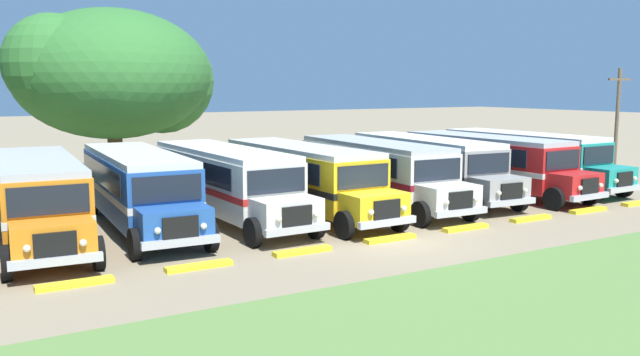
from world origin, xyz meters
TOP-DOWN VIEW (x-y plane):
  - ground_plane at (0.00, 0.00)m, footprint 220.00×220.00m
  - foreground_grass_strip at (0.00, -7.91)m, footprint 80.00×8.84m
  - parked_bus_slot_1 at (-10.34, 6.25)m, footprint 3.24×10.92m
  - parked_bus_slot_2 at (-6.82, 6.65)m, footprint 3.13×10.90m
  - parked_bus_slot_3 at (-3.39, 6.42)m, footprint 2.90×10.87m
  - parked_bus_slot_4 at (-0.17, 5.89)m, footprint 2.91×10.87m
  - parked_bus_slot_5 at (3.66, 6.00)m, footprint 3.03×10.89m
  - parked_bus_slot_6 at (6.99, 6.54)m, footprint 3.22×10.92m
  - parked_bus_slot_7 at (10.37, 5.87)m, footprint 2.99×10.88m
  - parked_bus_slot_8 at (13.58, 6.44)m, footprint 2.93×10.87m
  - curb_wheelstop_1 at (-10.33, -0.02)m, footprint 2.00×0.36m
  - curb_wheelstop_2 at (-6.89, -0.02)m, footprint 2.00×0.36m
  - curb_wheelstop_3 at (-3.44, -0.02)m, footprint 2.00×0.36m
  - curb_wheelstop_4 at (0.00, -0.02)m, footprint 2.00×0.36m
  - curb_wheelstop_5 at (3.44, -0.02)m, footprint 2.00×0.36m
  - curb_wheelstop_6 at (6.89, -0.02)m, footprint 2.00×0.36m
  - curb_wheelstop_7 at (10.33, -0.02)m, footprint 2.00×0.36m
  - curb_wheelstop_8 at (13.78, -0.02)m, footprint 2.00×0.36m
  - broad_shade_tree at (-4.70, 19.16)m, footprint 11.60×11.65m
  - utility_pole at (19.07, 5.08)m, footprint 1.80×0.20m

SIDE VIEW (x-z plane):
  - ground_plane at x=0.00m, z-range 0.00..0.00m
  - foreground_grass_strip at x=0.00m, z-range 0.00..0.01m
  - curb_wheelstop_1 at x=-10.33m, z-range 0.00..0.15m
  - curb_wheelstop_2 at x=-6.89m, z-range 0.00..0.15m
  - curb_wheelstop_3 at x=-3.44m, z-range 0.00..0.15m
  - curb_wheelstop_4 at x=0.00m, z-range 0.00..0.15m
  - curb_wheelstop_5 at x=3.44m, z-range 0.00..0.15m
  - curb_wheelstop_6 at x=6.89m, z-range 0.00..0.15m
  - curb_wheelstop_7 at x=10.33m, z-range 0.00..0.15m
  - curb_wheelstop_8 at x=13.78m, z-range 0.00..0.15m
  - parked_bus_slot_1 at x=-10.34m, z-range 0.17..2.99m
  - parked_bus_slot_2 at x=-6.82m, z-range 0.17..2.99m
  - parked_bus_slot_3 at x=-3.39m, z-range 0.17..2.99m
  - parked_bus_slot_4 at x=-0.17m, z-range 0.17..2.99m
  - parked_bus_slot_5 at x=3.66m, z-range 0.17..2.99m
  - parked_bus_slot_6 at x=6.99m, z-range 0.17..2.99m
  - parked_bus_slot_7 at x=10.37m, z-range 0.17..2.99m
  - parked_bus_slot_8 at x=13.58m, z-range 0.17..2.99m
  - utility_pole at x=19.07m, z-range 0.24..6.48m
  - broad_shade_tree at x=-4.70m, z-range 1.23..10.60m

